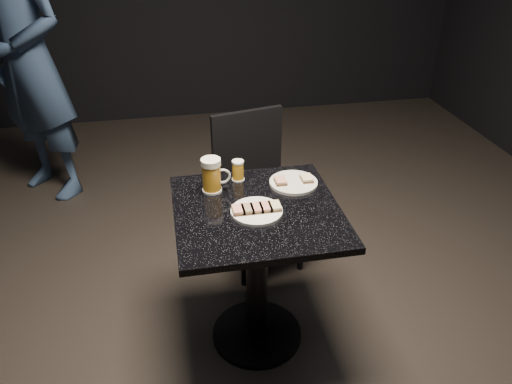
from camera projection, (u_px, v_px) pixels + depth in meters
floor at (257, 335)px, 2.49m from camera, size 6.00×6.00×0.00m
plate_large at (257, 211)px, 2.08m from camera, size 0.22×0.22×0.01m
plate_small at (293, 183)px, 2.29m from camera, size 0.22×0.22×0.01m
patron at (29, 61)px, 3.27m from camera, size 0.83×0.81×1.92m
table at (257, 254)px, 2.23m from camera, size 0.70×0.70×0.75m
beer_mug at (212, 175)px, 2.20m from camera, size 0.13×0.09×0.16m
beer_tumbler at (238, 170)px, 2.30m from camera, size 0.06×0.06×0.10m
chair at (256, 181)px, 2.82m from camera, size 0.50×0.50×0.88m
canapes_on_plate_large at (257, 208)px, 2.07m from camera, size 0.20×0.07×0.02m
canapes_on_plate_small at (294, 180)px, 2.28m from camera, size 0.17×0.07×0.02m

